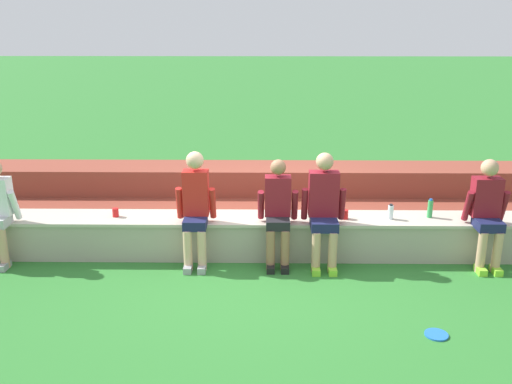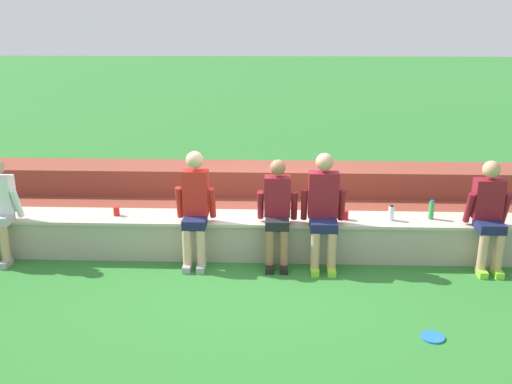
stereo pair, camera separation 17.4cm
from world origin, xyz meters
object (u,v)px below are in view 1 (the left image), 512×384
Objects in this scene: water_bottle_near_left at (430,209)px; person_left_of_center at (196,206)px; plastic_cup_right_end at (345,214)px; frisbee at (436,335)px; person_far_right at (487,210)px; person_center at (278,210)px; plastic_cup_middle at (116,212)px; water_bottle_mid_left at (391,212)px; person_right_of_center at (324,207)px.

person_left_of_center is at bearing -174.25° from water_bottle_near_left.
frisbee is at bearing -70.87° from plastic_cup_right_end.
person_center is at bearing 179.83° from person_far_right.
plastic_cup_right_end is 3.00m from plastic_cup_middle.
water_bottle_near_left is at bearing 7.48° from water_bottle_mid_left.
water_bottle_near_left is at bearing 8.76° from person_center.
person_far_right is 0.70m from water_bottle_near_left.
person_center is 0.92m from plastic_cup_right_end.
person_center is 0.94× the size of person_right_of_center.
person_left_of_center is 3.19m from frisbee.
plastic_cup_middle is (-2.69, 0.29, -0.19)m from person_right_of_center.
water_bottle_near_left is at bearing 152.86° from person_far_right.
water_bottle_near_left is (-0.61, 0.31, -0.09)m from person_far_right.
plastic_cup_middle is 0.49× the size of frisbee.
water_bottle_mid_left is (2.50, 0.24, -0.16)m from person_left_of_center.
person_far_right reaches higher than plastic_cup_middle.
person_center is at bearing 178.80° from person_right_of_center.
plastic_cup_right_end is at bearing -176.40° from water_bottle_near_left.
plastic_cup_right_end is at bearing 171.96° from person_far_right.
water_bottle_near_left is at bearing 12.66° from person_right_of_center.
person_center is 2.02m from water_bottle_near_left.
person_left_of_center is at bearing 179.86° from person_center.
person_far_right is at bearing 58.01° from frisbee.
person_far_right is 11.46× the size of plastic_cup_right_end.
frisbee is (1.55, -1.70, -0.71)m from person_center.
water_bottle_mid_left is at bearing 15.62° from person_right_of_center.
person_left_of_center is 2.51m from water_bottle_mid_left.
water_bottle_near_left is 1.12m from plastic_cup_right_end.
person_far_right reaches higher than water_bottle_near_left.
plastic_cup_right_end is at bearing 15.12° from person_center.
water_bottle_mid_left is 1.71× the size of plastic_cup_right_end.
plastic_cup_middle is at bearing 179.31° from water_bottle_mid_left.
person_left_of_center is at bearing -14.34° from plastic_cup_middle.
frisbee is at bearing -87.55° from water_bottle_mid_left.
person_far_right is at bearing 0.12° from person_right_of_center.
frisbee is at bearing -33.44° from person_left_of_center.
person_left_of_center reaches higher than frisbee.
water_bottle_mid_left is 1.78× the size of plastic_cup_middle.
plastic_cup_right_end is 0.51× the size of frisbee.
person_left_of_center is 1.03m from person_center.
plastic_cup_right_end is (-1.12, -0.07, -0.06)m from water_bottle_near_left.
water_bottle_mid_left is (1.47, 0.24, -0.10)m from person_center.
person_far_right is (2.04, 0.00, -0.04)m from person_right_of_center.
person_right_of_center reaches higher than water_bottle_mid_left.
person_right_of_center reaches higher than water_bottle_near_left.
water_bottle_mid_left is at bearing 9.21° from person_center.
person_right_of_center is at bearing -167.34° from water_bottle_near_left.
plastic_cup_middle is at bearing 176.51° from person_far_right.
person_far_right is at bearing -0.16° from person_left_of_center.
frisbee is (3.67, -1.98, -0.58)m from plastic_cup_middle.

